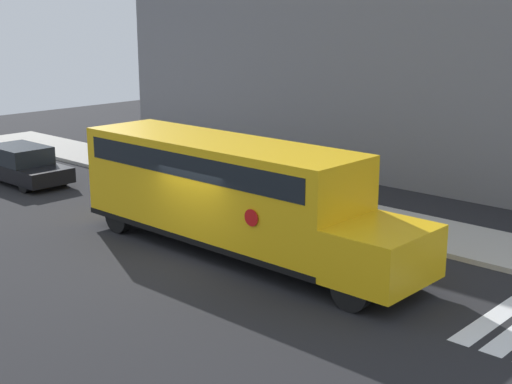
% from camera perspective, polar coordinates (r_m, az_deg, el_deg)
% --- Properties ---
extents(ground_plane, '(60.00, 60.00, 0.00)m').
position_cam_1_polar(ground_plane, '(19.69, -5.41, -5.50)').
color(ground_plane, black).
extents(sidewalk_strip, '(44.00, 3.00, 0.15)m').
position_cam_1_polar(sidewalk_strip, '(24.26, 6.09, -1.51)').
color(sidewalk_strip, '#B2ADA3').
rests_on(sidewalk_strip, ground).
extents(building_backdrop, '(32.00, 4.00, 11.92)m').
position_cam_1_polar(building_backdrop, '(28.85, 14.38, 12.49)').
color(building_backdrop, slate).
rests_on(building_backdrop, ground).
extents(school_bus, '(11.02, 2.57, 3.15)m').
position_cam_1_polar(school_bus, '(19.91, -2.17, 0.20)').
color(school_bus, yellow).
rests_on(school_bus, ground).
extents(parked_car, '(4.44, 1.87, 1.46)m').
position_cam_1_polar(parked_car, '(29.77, -18.19, 2.08)').
color(parked_car, black).
rests_on(parked_car, ground).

